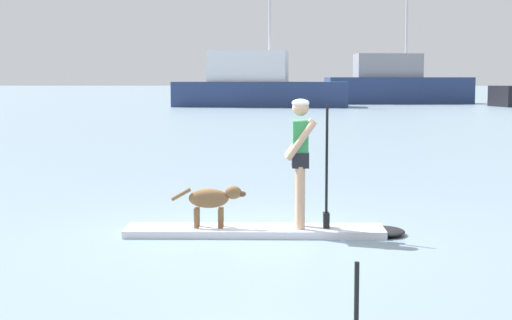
{
  "coord_description": "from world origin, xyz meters",
  "views": [
    {
      "loc": [
        0.21,
        -10.59,
        2.09
      ],
      "look_at": [
        0.0,
        1.0,
        0.9
      ],
      "focal_mm": 56.52,
      "sensor_mm": 36.0,
      "label": 1
    }
  ],
  "objects_px": {
    "person_paddler": "(301,154)",
    "moored_boat_outer": "(396,85)",
    "paddleboard": "(272,231)",
    "dog": "(212,200)",
    "moored_boat_port": "(257,86)"
  },
  "relations": [
    {
      "from": "person_paddler",
      "to": "moored_boat_outer",
      "type": "height_order",
      "value": "moored_boat_outer"
    },
    {
      "from": "paddleboard",
      "to": "dog",
      "type": "relative_size",
      "value": 3.72
    },
    {
      "from": "paddleboard",
      "to": "person_paddler",
      "type": "xyz_separation_m",
      "value": [
        0.39,
        0.0,
        1.04
      ]
    },
    {
      "from": "moored_boat_port",
      "to": "moored_boat_outer",
      "type": "height_order",
      "value": "moored_boat_port"
    },
    {
      "from": "moored_boat_outer",
      "to": "moored_boat_port",
      "type": "bearing_deg",
      "value": -146.67
    },
    {
      "from": "paddleboard",
      "to": "moored_boat_port",
      "type": "distance_m",
      "value": 47.51
    },
    {
      "from": "dog",
      "to": "moored_boat_outer",
      "type": "xyz_separation_m",
      "value": [
        10.87,
        54.77,
        1.06
      ]
    },
    {
      "from": "paddleboard",
      "to": "moored_boat_outer",
      "type": "distance_m",
      "value": 55.7
    },
    {
      "from": "moored_boat_outer",
      "to": "person_paddler",
      "type": "bearing_deg",
      "value": -100.04
    },
    {
      "from": "dog",
      "to": "moored_boat_port",
      "type": "bearing_deg",
      "value": 90.24
    },
    {
      "from": "dog",
      "to": "moored_boat_outer",
      "type": "bearing_deg",
      "value": 78.77
    },
    {
      "from": "moored_boat_outer",
      "to": "dog",
      "type": "bearing_deg",
      "value": -101.23
    },
    {
      "from": "paddleboard",
      "to": "dog",
      "type": "distance_m",
      "value": 0.9
    },
    {
      "from": "dog",
      "to": "person_paddler",
      "type": "bearing_deg",
      "value": 0.28
    },
    {
      "from": "paddleboard",
      "to": "moored_boat_port",
      "type": "xyz_separation_m",
      "value": [
        -0.99,
        47.48,
        1.46
      ]
    }
  ]
}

